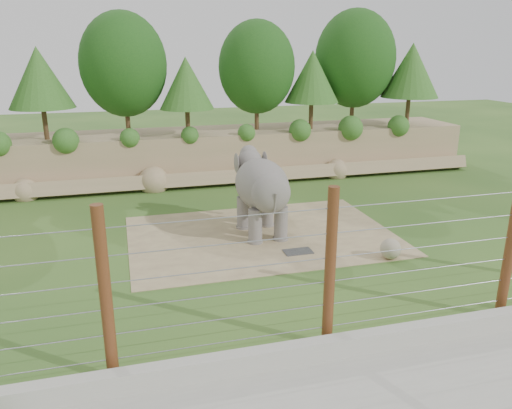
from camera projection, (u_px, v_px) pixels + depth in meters
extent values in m
plane|color=#305821|center=(272.00, 269.00, 16.29)|extent=(90.00, 90.00, 0.00)
cube|color=#998660|center=(204.00, 153.00, 27.87)|extent=(30.00, 4.00, 2.50)
cube|color=#998660|center=(212.00, 179.00, 26.02)|extent=(30.00, 1.37, 1.07)
cylinder|color=#3F2B19|center=(45.00, 124.00, 24.78)|extent=(0.24, 0.24, 1.58)
sphere|color=#154115|center=(40.00, 79.00, 24.13)|extent=(3.60, 3.60, 3.60)
cylinder|color=#3F2B19|center=(127.00, 116.00, 26.19)|extent=(0.24, 0.24, 1.92)
sphere|color=#154115|center=(123.00, 64.00, 25.40)|extent=(4.40, 4.40, 4.40)
cylinder|color=#3F2B19|center=(188.00, 122.00, 25.92)|extent=(0.24, 0.24, 1.40)
sphere|color=#154115|center=(186.00, 85.00, 25.35)|extent=(3.20, 3.20, 3.20)
cylinder|color=#3F2B19|center=(257.00, 113.00, 27.79)|extent=(0.24, 0.24, 1.82)
sphere|color=#154115|center=(257.00, 67.00, 27.04)|extent=(4.16, 4.16, 4.16)
cylinder|color=#3F2B19|center=(311.00, 115.00, 28.04)|extent=(0.24, 0.24, 1.50)
sphere|color=#154115|center=(312.00, 78.00, 27.42)|extent=(3.44, 3.44, 3.44)
cylinder|color=#3F2B19|center=(352.00, 107.00, 29.63)|extent=(0.24, 0.24, 2.03)
sphere|color=#154115|center=(355.00, 59.00, 28.80)|extent=(4.64, 4.64, 4.64)
cylinder|color=#3F2B19|center=(408.00, 111.00, 29.34)|extent=(0.24, 0.24, 1.64)
sphere|color=#154115|center=(411.00, 72.00, 28.67)|extent=(3.76, 3.76, 3.76)
cube|color=#8E7956|center=(262.00, 235.00, 19.17)|extent=(10.00, 7.00, 0.02)
cube|color=#262628|center=(298.00, 252.00, 17.58)|extent=(1.00, 0.60, 0.03)
sphere|color=gray|center=(391.00, 249.00, 16.93)|extent=(0.71, 0.71, 0.71)
cube|color=#ACAB9F|center=(335.00, 347.00, 11.61)|extent=(26.00, 0.35, 0.50)
cylinder|color=#4F2D12|center=(106.00, 297.00, 10.29)|extent=(0.26, 0.26, 4.00)
cylinder|color=#4F2D12|center=(330.00, 270.00, 11.55)|extent=(0.26, 0.26, 4.00)
cylinder|color=#4F2D12|center=(510.00, 248.00, 12.81)|extent=(0.26, 0.26, 4.00)
cylinder|color=#96969C|center=(327.00, 326.00, 12.00)|extent=(20.00, 0.02, 0.02)
cylinder|color=#96969C|center=(328.00, 304.00, 11.82)|extent=(20.00, 0.02, 0.02)
cylinder|color=#96969C|center=(329.00, 281.00, 11.64)|extent=(20.00, 0.02, 0.02)
cylinder|color=#96969C|center=(331.00, 258.00, 11.46)|extent=(20.00, 0.02, 0.02)
cylinder|color=#96969C|center=(332.00, 233.00, 11.28)|extent=(20.00, 0.02, 0.02)
cylinder|color=#96969C|center=(333.00, 208.00, 11.09)|extent=(20.00, 0.02, 0.02)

